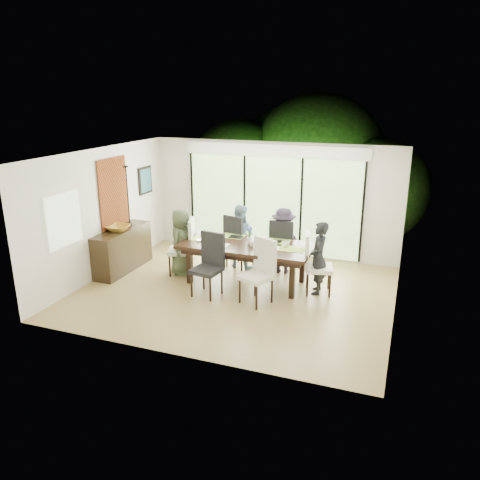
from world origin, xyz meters
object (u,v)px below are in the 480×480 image
(chair_left_end, at_px, (180,246))
(person_left_end, at_px, (181,242))
(chair_right_end, at_px, (319,263))
(chair_near_right, at_px, (256,272))
(chair_near_left, at_px, (206,266))
(table_top, at_px, (246,246))
(bowl, at_px, (118,228))
(chair_far_left, at_px, (240,240))
(person_right_end, at_px, (318,258))
(person_far_right, at_px, (283,241))
(cup_b, at_px, (252,244))
(sideboard, at_px, (123,250))
(chair_far_right, at_px, (283,245))
(person_far_left, at_px, (240,236))
(cup_c, at_px, (286,244))
(cup_a, at_px, (217,236))
(vase, at_px, (249,240))
(laptop, at_px, (206,240))

(chair_left_end, bearing_deg, person_left_end, 71.56)
(chair_right_end, relative_size, chair_near_right, 1.00)
(chair_left_end, distance_m, chair_near_left, 1.33)
(table_top, bearing_deg, bowl, -172.77)
(chair_far_left, distance_m, person_left_end, 1.34)
(table_top, xyz_separation_m, chair_far_left, (-0.45, 0.85, -0.19))
(person_right_end, distance_m, person_far_right, 1.25)
(chair_near_left, xyz_separation_m, bowl, (-2.30, 0.52, 0.38))
(chair_far_left, height_order, person_right_end, person_right_end)
(chair_right_end, bearing_deg, cup_b, 81.21)
(sideboard, xyz_separation_m, bowl, (0.00, -0.10, 0.53))
(chair_left_end, relative_size, chair_far_right, 1.00)
(chair_far_left, xyz_separation_m, person_far_left, (0.00, -0.02, 0.11))
(table_top, bearing_deg, cup_c, 7.13)
(chair_near_right, xyz_separation_m, person_far_right, (0.05, 1.70, 0.11))
(person_left_end, bearing_deg, bowl, 103.74)
(chair_right_end, distance_m, person_far_left, 2.12)
(chair_far_right, height_order, cup_b, chair_far_right)
(chair_near_left, height_order, person_far_left, person_far_left)
(person_far_left, bearing_deg, cup_a, 76.55)
(chair_right_end, height_order, bowl, chair_right_end)
(cup_c, distance_m, bowl, 3.63)
(chair_far_right, bearing_deg, cup_a, 26.95)
(chair_near_left, relative_size, vase, 9.17)
(chair_right_end, relative_size, chair_near_left, 1.00)
(cup_b, height_order, cup_c, cup_c)
(person_left_end, distance_m, vase, 1.54)
(person_far_right, bearing_deg, cup_a, 22.66)
(chair_left_end, xyz_separation_m, laptop, (0.65, -0.10, 0.24))
(chair_far_right, bearing_deg, person_far_left, -1.15)
(table_top, height_order, laptop, laptop)
(cup_a, distance_m, bowl, 2.16)
(vase, relative_size, sideboard, 0.08)
(bowl, bearing_deg, chair_far_left, 27.18)
(person_left_end, xyz_separation_m, person_far_left, (1.03, 0.83, 0.00))
(person_far_left, bearing_deg, laptop, 73.46)
(chair_near_left, relative_size, person_right_end, 0.85)
(chair_near_right, bearing_deg, bowl, -164.92)
(chair_far_left, bearing_deg, person_right_end, 174.24)
(table_top, bearing_deg, person_far_left, 118.47)
(chair_near_left, xyz_separation_m, sideboard, (-2.30, 0.62, -0.15))
(chair_left_end, height_order, cup_c, chair_left_end)
(chair_far_right, bearing_deg, chair_far_left, -2.30)
(cup_c, height_order, sideboard, cup_c)
(chair_far_right, height_order, vase, chair_far_right)
(person_right_end, xyz_separation_m, vase, (-1.43, 0.05, 0.18))
(person_right_end, bearing_deg, chair_near_left, -74.63)
(chair_near_right, xyz_separation_m, person_far_left, (-0.95, 1.70, 0.11))
(chair_right_end, distance_m, cup_c, 0.76)
(table_top, distance_m, cup_c, 0.81)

